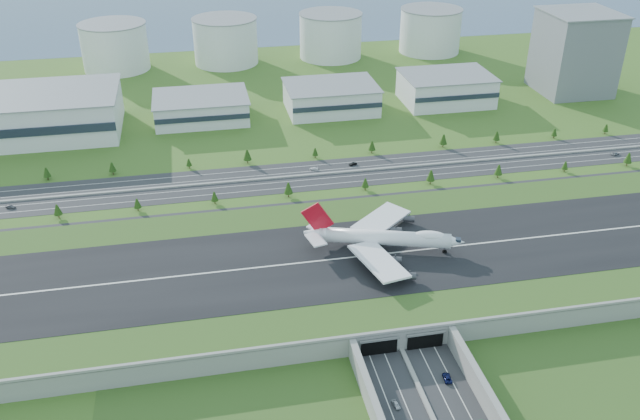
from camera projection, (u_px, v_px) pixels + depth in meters
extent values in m
plane|color=#35591B|center=(366.00, 272.00, 284.03)|extent=(1200.00, 1200.00, 0.00)
cube|color=gray|center=(366.00, 264.00, 282.08)|extent=(520.00, 100.00, 8.00)
cube|color=#2C4C1A|center=(367.00, 256.00, 280.10)|extent=(520.00, 100.00, 0.16)
cube|color=black|center=(367.00, 256.00, 280.03)|extent=(520.00, 58.00, 0.12)
cube|color=silver|center=(367.00, 256.00, 279.99)|extent=(520.00, 0.90, 0.02)
cube|color=gray|center=(402.00, 330.00, 237.49)|extent=(520.00, 1.20, 1.20)
cube|color=black|center=(379.00, 346.00, 238.00)|extent=(13.00, 1.20, 6.00)
cube|color=black|center=(425.00, 340.00, 240.87)|extent=(13.00, 1.20, 6.00)
cube|color=#28282B|center=(322.00, 174.00, 365.45)|extent=(560.00, 36.00, 0.12)
cylinder|color=#3D2819|center=(59.00, 216.00, 323.53)|extent=(0.50, 0.50, 2.63)
cone|color=#204011|center=(57.00, 209.00, 321.90)|extent=(4.09, 4.09, 5.26)
cylinder|color=#3D2819|center=(138.00, 209.00, 329.83)|extent=(0.50, 0.50, 2.40)
cone|color=#204011|center=(137.00, 203.00, 328.34)|extent=(3.73, 3.73, 4.79)
cylinder|color=#3D2819|center=(215.00, 202.00, 336.12)|extent=(0.50, 0.50, 2.37)
cone|color=#204011|center=(214.00, 196.00, 334.65)|extent=(3.69, 3.69, 4.74)
cylinder|color=#3D2819|center=(289.00, 194.00, 342.25)|extent=(0.50, 0.50, 2.90)
cone|color=#204011|center=(288.00, 188.00, 340.45)|extent=(4.51, 4.51, 5.80)
cylinder|color=#3D2819|center=(365.00, 188.00, 349.13)|extent=(0.50, 0.50, 2.40)
cone|color=#204011|center=(365.00, 183.00, 347.64)|extent=(3.74, 3.74, 4.81)
cylinder|color=#3D2819|center=(430.00, 181.00, 354.97)|extent=(0.50, 0.50, 2.88)
cone|color=#204011|center=(431.00, 175.00, 353.18)|extent=(4.48, 4.48, 5.77)
cylinder|color=#3D2819|center=(498.00, 175.00, 361.41)|extent=(0.50, 0.50, 2.75)
cone|color=#204011|center=(499.00, 170.00, 359.70)|extent=(4.27, 4.27, 5.50)
cylinder|color=#3D2819|center=(564.00, 170.00, 368.07)|extent=(0.50, 0.50, 2.22)
cone|color=#204011|center=(565.00, 165.00, 366.69)|extent=(3.46, 3.46, 4.44)
cylinder|color=#3D2819|center=(627.00, 164.00, 374.28)|extent=(0.50, 0.50, 2.84)
cone|color=#204011|center=(628.00, 158.00, 372.51)|extent=(4.42, 4.42, 5.69)
cylinder|color=#3D2819|center=(48.00, 178.00, 359.35)|extent=(0.50, 0.50, 2.53)
cone|color=#204011|center=(47.00, 172.00, 357.78)|extent=(3.94, 3.94, 5.07)
cylinder|color=#3D2819|center=(113.00, 172.00, 365.03)|extent=(0.50, 0.50, 2.54)
cone|color=#204011|center=(112.00, 167.00, 363.45)|extent=(3.94, 3.94, 5.07)
cylinder|color=#3D2819|center=(189.00, 166.00, 372.00)|extent=(0.50, 0.50, 2.03)
cone|color=#204011|center=(189.00, 162.00, 370.74)|extent=(3.16, 3.16, 4.06)
cylinder|color=#3D2819|center=(248.00, 161.00, 377.21)|extent=(0.50, 0.50, 2.97)
cone|color=#204011|center=(247.00, 155.00, 375.37)|extent=(4.62, 4.62, 5.93)
cylinder|color=#3D2819|center=(315.00, 156.00, 383.89)|extent=(0.50, 0.50, 2.15)
cone|color=#204011|center=(315.00, 152.00, 382.55)|extent=(3.35, 3.35, 4.30)
cylinder|color=#3D2819|center=(372.00, 151.00, 389.38)|extent=(0.50, 0.50, 2.69)
cone|color=#204011|center=(372.00, 145.00, 387.70)|extent=(4.19, 4.19, 5.39)
cylinder|color=#3D2819|center=(443.00, 145.00, 396.60)|extent=(0.50, 0.50, 2.90)
cone|color=#204011|center=(443.00, 139.00, 394.80)|extent=(4.52, 4.52, 5.81)
cylinder|color=#3D2819|center=(496.00, 141.00, 402.28)|extent=(0.50, 0.50, 2.65)
cone|color=#204011|center=(497.00, 136.00, 400.63)|extent=(4.12, 4.12, 5.30)
cylinder|color=#3D2819|center=(554.00, 136.00, 408.68)|extent=(0.50, 0.50, 2.21)
cone|color=#204011|center=(555.00, 132.00, 407.31)|extent=(3.43, 3.43, 4.41)
cylinder|color=#3D2819|center=(605.00, 132.00, 414.43)|extent=(0.50, 0.50, 2.27)
cone|color=#204011|center=(606.00, 128.00, 413.02)|extent=(3.53, 3.53, 4.54)
cube|color=silver|center=(17.00, 115.00, 407.86)|extent=(120.00, 60.00, 25.00)
cube|color=silver|center=(201.00, 108.00, 433.15)|extent=(58.00, 42.00, 15.00)
cube|color=silver|center=(331.00, 98.00, 447.02)|extent=(58.00, 42.00, 17.00)
cube|color=silver|center=(446.00, 89.00, 460.03)|extent=(58.00, 42.00, 19.00)
cube|color=slate|center=(575.00, 53.00, 471.61)|extent=(46.00, 46.00, 55.00)
cylinder|color=white|center=(115.00, 47.00, 521.05)|extent=(50.00, 50.00, 35.00)
cylinder|color=white|center=(226.00, 41.00, 535.39)|extent=(50.00, 50.00, 35.00)
cylinder|color=white|center=(331.00, 36.00, 549.74)|extent=(50.00, 50.00, 35.00)
cylinder|color=white|center=(430.00, 31.00, 564.09)|extent=(50.00, 50.00, 35.00)
cube|color=#3D5875|center=(249.00, 13.00, 695.55)|extent=(1200.00, 260.00, 0.06)
cylinder|color=white|center=(385.00, 238.00, 281.64)|extent=(53.84, 22.17, 6.22)
cone|color=white|center=(456.00, 242.00, 278.88)|extent=(9.28, 8.26, 6.22)
cone|color=white|center=(315.00, 233.00, 284.20)|extent=(11.14, 8.84, 6.22)
ellipsoid|color=white|center=(430.00, 236.00, 278.80)|extent=(14.11, 8.58, 3.83)
cube|color=white|center=(379.00, 261.00, 267.93)|extent=(19.64, 31.43, 1.54)
cube|color=white|center=(381.00, 220.00, 296.65)|extent=(30.39, 28.62, 1.54)
cylinder|color=#38383D|center=(395.00, 260.00, 272.57)|extent=(5.70, 4.29, 2.92)
cylinder|color=#38383D|center=(409.00, 276.00, 262.75)|extent=(5.70, 4.29, 2.92)
cylinder|color=#38383D|center=(396.00, 230.00, 292.85)|extent=(5.70, 4.29, 2.92)
cylinder|color=#38383D|center=(409.00, 219.00, 301.61)|extent=(5.70, 4.29, 2.92)
cube|color=white|center=(316.00, 239.00, 278.24)|extent=(8.04, 11.72, 0.58)
cube|color=white|center=(319.00, 224.00, 289.22)|extent=(11.82, 11.54, 0.58)
cube|color=red|center=(317.00, 218.00, 280.51)|extent=(13.49, 4.97, 14.58)
cylinder|color=black|center=(445.00, 252.00, 281.75)|extent=(1.85, 0.68, 1.85)
cylinder|color=black|center=(375.00, 251.00, 281.78)|extent=(1.85, 0.68, 1.85)
cylinder|color=black|center=(375.00, 244.00, 287.19)|extent=(1.85, 0.68, 1.85)
cylinder|color=black|center=(361.00, 251.00, 282.33)|extent=(1.85, 0.68, 1.85)
cylinder|color=black|center=(361.00, 243.00, 287.74)|extent=(1.85, 0.68, 1.85)
imported|color=silver|center=(396.00, 404.00, 217.01)|extent=(2.30, 4.38, 1.42)
imported|color=#0C1240|center=(447.00, 378.00, 227.63)|extent=(3.02, 5.66, 1.51)
imported|color=slate|center=(11.00, 207.00, 332.07)|extent=(5.19, 3.60, 1.64)
imported|color=black|center=(353.00, 164.00, 375.14)|extent=(4.91, 2.91, 1.53)
imported|color=#A6A5AA|center=(615.00, 154.00, 387.46)|extent=(5.76, 4.34, 1.45)
imported|color=white|center=(314.00, 169.00, 370.12)|extent=(4.98, 3.42, 1.34)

